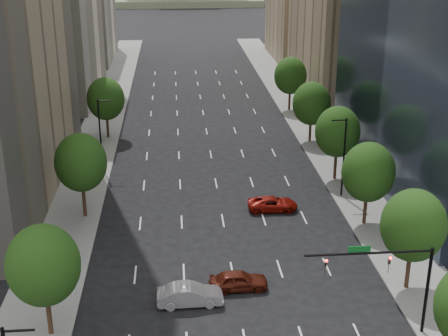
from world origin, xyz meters
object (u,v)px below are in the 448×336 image
object	(u,v)px
traffic_signal	(395,273)
car_silver	(190,295)
car_maroon	(238,280)
car_red_far	(273,204)

from	to	relation	value
traffic_signal	car_silver	size ratio (longest dim) A/B	1.76
traffic_signal	car_maroon	distance (m)	13.20
car_silver	car_red_far	size ratio (longest dim) A/B	0.99
traffic_signal	car_silver	distance (m)	15.79
car_silver	car_red_far	world-z (taller)	car_silver
traffic_signal	car_maroon	world-z (taller)	traffic_signal
car_silver	car_red_far	distance (m)	19.30
car_maroon	car_red_far	bearing A→B (deg)	-20.59
traffic_signal	car_red_far	xyz separation A→B (m)	(-5.12, 22.10, -4.45)
car_silver	car_red_far	bearing A→B (deg)	-30.20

